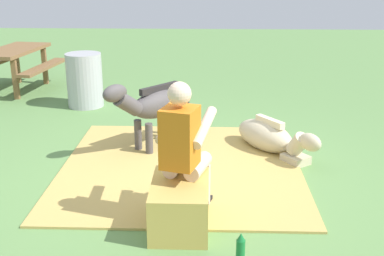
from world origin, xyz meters
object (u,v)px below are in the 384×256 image
Objects in this scene: soda_bottle at (241,251)px; water_barrel at (85,80)px; person_seated at (184,145)px; pony_lying at (270,137)px; pony_standing at (154,105)px; picnic_bench at (15,58)px; hay_bale at (180,205)px.

water_barrel is (4.34, 2.23, 0.28)m from soda_bottle.
pony_lying is at bearing -29.79° from person_seated.
person_seated is 1.79m from pony_standing.
soda_bottle is at bearing -145.10° from picnic_bench.
soda_bottle is at bearing -152.82° from water_barrel.
picnic_bench is (0.96, 1.47, 0.15)m from water_barrel.
person_seated is 1.04× the size of pony_lying.
pony_lying reaches higher than hay_bale.
hay_bale is 2.09m from pony_lying.
picnic_bench reaches higher than hay_bale.
pony_standing reaches higher than soda_bottle.
soda_bottle is (-2.48, -0.91, -0.42)m from pony_standing.
person_seated is 5.58m from picnic_bench.
pony_standing is (1.89, 0.42, 0.35)m from hay_bale.
soda_bottle is (-2.43, 0.50, -0.05)m from pony_lying.
person_seated is at bearing 150.21° from pony_lying.
hay_bale is 2.60× the size of soda_bottle.
person_seated is (0.16, -0.03, 0.50)m from hay_bale.
pony_lying is 5.09m from picnic_bench.
water_barrel reaches higher than picnic_bench.
picnic_bench is (4.70, 3.20, 0.37)m from hay_bale.
hay_bale is 4.13m from water_barrel.
pony_lying is 0.75× the size of picnic_bench.
hay_bale is 5.70m from picnic_bench.
pony_standing is at bearing 20.22° from soda_bottle.
person_seated reaches higher than soda_bottle.
person_seated is 4.44× the size of soda_bottle.
soda_bottle is (-0.75, -0.46, -0.56)m from person_seated.
hay_bale is 0.46× the size of picnic_bench.
person_seated is 2.00m from pony_lying.
person_seated is 0.78× the size of picnic_bench.
soda_bottle is 4.89m from water_barrel.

